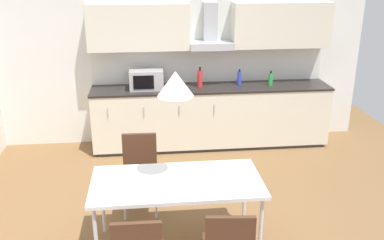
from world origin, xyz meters
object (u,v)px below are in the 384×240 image
bottle_blue (239,78)px  bottle_green (271,79)px  bottle_red (200,79)px  pendant_lamp (175,84)px  microwave (146,79)px  chair_far_left (140,165)px  dining_table (177,185)px

bottle_blue → bottle_green: bottle_blue is taller
bottle_red → pendant_lamp: bearing=-102.1°
microwave → bottle_blue: size_ratio=2.01×
microwave → chair_far_left: size_ratio=0.55×
bottle_red → pendant_lamp: (-0.53, -2.46, 0.61)m
chair_far_left → bottle_green: bearing=41.0°
chair_far_left → dining_table: bearing=-65.1°
dining_table → pendant_lamp: pendant_lamp is taller
microwave → chair_far_left: microwave is taller
bottle_red → chair_far_left: bottle_red is taller
microwave → bottle_red: 0.78m
microwave → chair_far_left: (-0.11, -1.70, -0.54)m
bottle_green → pendant_lamp: 3.00m
microwave → bottle_blue: (1.38, 0.06, -0.04)m
bottle_green → pendant_lamp: bearing=-122.8°
bottle_blue → pendant_lamp: size_ratio=0.75×
bottle_red → chair_far_left: 1.98m
bottle_green → bottle_blue: bearing=171.5°
microwave → bottle_red: size_ratio=1.59×
dining_table → pendant_lamp: size_ratio=4.99×
microwave → pendant_lamp: (0.25, -2.47, 0.60)m
microwave → bottle_blue: 1.38m
microwave → bottle_red: (0.78, -0.00, -0.01)m
bottle_blue → microwave: bearing=-177.5°
bottle_green → dining_table: (-1.59, -2.46, -0.34)m
dining_table → chair_far_left: 0.86m
bottle_green → chair_far_left: 2.62m
bottle_blue → pendant_lamp: 2.84m
bottle_blue → dining_table: bearing=-114.1°
bottle_blue → bottle_red: (-0.60, -0.06, 0.03)m
microwave → pendant_lamp: 2.55m
bottle_blue → bottle_red: bearing=-173.8°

